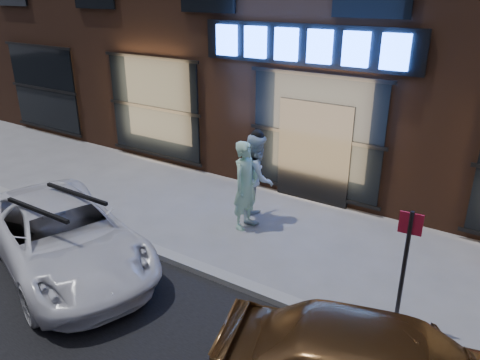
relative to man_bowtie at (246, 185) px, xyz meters
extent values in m
plane|color=slate|center=(0.59, -1.91, -0.96)|extent=(90.00, 90.00, 0.00)
cube|color=gray|center=(0.59, -1.91, -0.90)|extent=(60.00, 0.25, 0.12)
cube|color=black|center=(0.19, 2.04, 2.64)|extent=(5.20, 0.06, 0.90)
cube|color=black|center=(0.59, 2.01, 0.24)|extent=(1.80, 0.10, 2.40)
cube|color=#FFBF72|center=(-9.41, 2.07, 0.64)|extent=(3.00, 0.04, 2.60)
cube|color=black|center=(-9.41, 2.03, 0.64)|extent=(3.20, 0.06, 2.80)
cube|color=#FFBF72|center=(-4.41, 2.07, 0.64)|extent=(3.00, 0.04, 2.60)
cube|color=black|center=(-4.41, 2.03, 0.64)|extent=(3.20, 0.06, 2.80)
cube|color=#FFBF72|center=(0.59, 2.07, 0.64)|extent=(3.00, 0.04, 2.60)
cube|color=black|center=(0.59, 2.03, 0.64)|extent=(3.20, 0.06, 2.80)
cube|color=#2659FF|center=(-1.81, 1.97, 2.64)|extent=(0.55, 0.12, 0.70)
cube|color=#2659FF|center=(-1.01, 1.97, 2.64)|extent=(0.55, 0.12, 0.70)
cube|color=#2659FF|center=(-0.21, 1.97, 2.64)|extent=(0.55, 0.12, 0.70)
cube|color=#2659FF|center=(0.59, 1.97, 2.64)|extent=(0.55, 0.12, 0.70)
cube|color=#2659FF|center=(1.39, 1.97, 2.64)|extent=(0.55, 0.12, 0.70)
cube|color=#2659FF|center=(2.19, 1.97, 2.64)|extent=(0.55, 0.12, 0.70)
imported|color=#ADE4C0|center=(0.00, 0.00, 0.00)|extent=(0.52, 0.73, 1.91)
imported|color=silver|center=(-0.03, 0.50, 0.02)|extent=(1.07, 1.17, 1.94)
imported|color=white|center=(-1.91, -3.11, -0.32)|extent=(4.97, 3.45, 1.26)
cylinder|color=#262628|center=(3.65, -1.56, 0.04)|extent=(0.06, 0.06, 1.99)
cube|color=maroon|center=(3.65, -1.56, 0.85)|extent=(0.32, 0.05, 0.32)
camera|label=1|loc=(4.80, -7.53, 3.82)|focal=35.00mm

